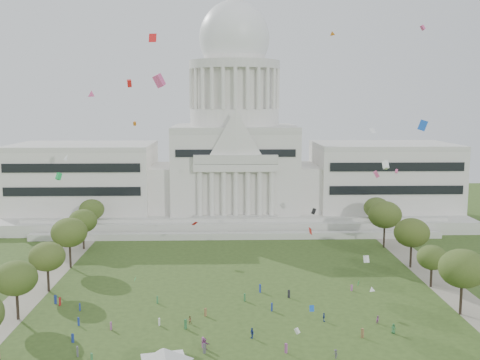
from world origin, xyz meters
TOP-DOWN VIEW (x-y plane):
  - ground at (0.00, 0.00)m, footprint 400.00×400.00m
  - capitol at (0.00, 113.59)m, footprint 160.00×64.50m
  - path_left at (-48.00, 30.00)m, footprint 8.00×160.00m
  - path_right at (48.00, 30.00)m, footprint 8.00×160.00m
  - row_tree_l_2 at (-45.04, 17.30)m, footprint 8.42×8.42m
  - row_tree_r_2 at (44.17, 17.44)m, footprint 9.55×9.55m
  - row_tree_l_3 at (-44.09, 33.92)m, footprint 8.12×8.12m
  - row_tree_r_3 at (44.40, 34.48)m, footprint 7.01×7.01m
  - row_tree_l_4 at (-44.08, 52.42)m, footprint 9.29×9.29m
  - row_tree_r_4 at (44.76, 50.04)m, footprint 9.19×9.19m
  - row_tree_l_5 at (-45.22, 71.01)m, footprint 8.33×8.33m
  - row_tree_r_5 at (43.49, 70.19)m, footprint 9.82×9.82m
  - row_tree_l_6 at (-46.87, 89.14)m, footprint 8.19×8.19m
  - row_tree_r_6 at (45.96, 88.13)m, footprint 8.42×8.42m
  - event_tent at (-13.34, -7.98)m, footprint 11.32×11.32m
  - person_0 at (27.68, 8.40)m, footprint 1.10×0.91m
  - person_2 at (26.10, 13.21)m, footprint 0.90×0.76m
  - person_3 at (14.82, -1.52)m, footprint 0.92×1.17m
  - person_4 at (1.10, 7.04)m, footprint 1.07×1.33m
  - person_5 at (-7.38, 2.67)m, footprint 1.91×1.73m
  - person_8 at (-10.72, 14.12)m, footprint 0.85×0.60m
  - person_10 at (15.70, 14.53)m, footprint 0.72×1.10m
  - distant_crowd at (-13.95, 13.93)m, footprint 67.73×35.13m
  - kite_swarm at (3.87, 10.52)m, footprint 88.21×96.48m

SIDE VIEW (x-z plane):
  - ground at x=0.00m, z-range 0.00..0.00m
  - path_left at x=-48.00m, z-range 0.00..0.04m
  - path_right at x=48.00m, z-range 0.00..0.04m
  - person_2 at x=26.10m, z-range 0.00..1.58m
  - person_8 at x=-10.72m, z-range 0.00..1.60m
  - person_3 at x=14.82m, z-range 0.00..1.61m
  - person_10 at x=15.70m, z-range 0.00..1.74m
  - distant_crowd at x=-13.95m, z-range -0.08..1.85m
  - person_0 at x=27.68m, z-range 0.00..1.93m
  - person_4 at x=1.10m, z-range 0.00..2.00m
  - person_5 at x=-7.38m, z-range 0.00..2.00m
  - event_tent at x=-13.34m, z-range 1.46..6.78m
  - row_tree_r_3 at x=44.40m, z-range 2.09..12.07m
  - row_tree_l_3 at x=-44.09m, z-range 2.43..13.98m
  - row_tree_l_6 at x=-46.87m, z-range 2.45..14.09m
  - row_tree_l_5 at x=-45.22m, z-range 2.49..14.34m
  - row_tree_r_6 at x=45.96m, z-range 2.52..14.49m
  - row_tree_l_2 at x=-45.04m, z-range 2.52..14.49m
  - row_tree_r_4 at x=44.76m, z-range 2.76..15.82m
  - row_tree_l_4 at x=-44.08m, z-range 2.79..16.00m
  - row_tree_r_2 at x=44.17m, z-range 2.87..16.45m
  - row_tree_r_5 at x=43.49m, z-range 2.95..16.91m
  - capitol at x=0.00m, z-range -23.35..67.95m
  - kite_swarm at x=3.87m, z-range 0.22..60.13m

